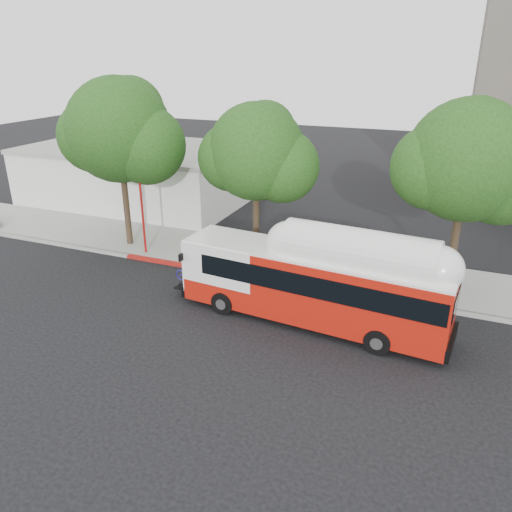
{
  "coord_description": "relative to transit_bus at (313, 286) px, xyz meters",
  "views": [
    {
      "loc": [
        8.59,
        -17.67,
        10.89
      ],
      "look_at": [
        0.21,
        3.0,
        1.69
      ],
      "focal_mm": 35.0,
      "sensor_mm": 36.0,
      "label": 1
    }
  ],
  "objects": [
    {
      "name": "street_tree_mid",
      "position": [
        -4.3,
        5.27,
        4.21
      ],
      "size": [
        5.75,
        5.0,
        8.62
      ],
      "color": "#2D2116",
      "rests_on": "ground"
    },
    {
      "name": "street_tree_right",
      "position": [
        5.73,
        5.07,
        4.56
      ],
      "size": [
        6.21,
        5.4,
        9.18
      ],
      "color": "#2D2116",
      "rests_on": "ground"
    },
    {
      "name": "curb_strip",
      "position": [
        -3.71,
        3.11,
        -1.62
      ],
      "size": [
        60.0,
        0.3,
        0.15
      ],
      "primitive_type": "cube",
      "color": "gray",
      "rests_on": "ground"
    },
    {
      "name": "low_commercial_bldg",
      "position": [
        -17.71,
        13.21,
        0.45
      ],
      "size": [
        16.2,
        10.2,
        4.25
      ],
      "color": "silver",
      "rests_on": "ground"
    },
    {
      "name": "street_tree_left",
      "position": [
        -12.24,
        4.77,
        4.91
      ],
      "size": [
        6.67,
        5.8,
        9.74
      ],
      "color": "#2D2116",
      "rests_on": "ground"
    },
    {
      "name": "ground",
      "position": [
        -3.71,
        -0.79,
        -1.7
      ],
      "size": [
        120.0,
        120.0,
        0.0
      ],
      "primitive_type": "plane",
      "color": "black",
      "rests_on": "ground"
    },
    {
      "name": "transit_bus",
      "position": [
        0.0,
        0.0,
        0.0
      ],
      "size": [
        12.45,
        3.54,
        3.64
      ],
      "rotation": [
        0.0,
        0.0,
        -0.09
      ],
      "color": "#B2170C",
      "rests_on": "ground"
    },
    {
      "name": "red_curb_segment",
      "position": [
        -6.71,
        3.11,
        -1.62
      ],
      "size": [
        10.0,
        0.32,
        0.16
      ],
      "primitive_type": "cube",
      "color": "#9E1611",
      "rests_on": "ground"
    },
    {
      "name": "sidewalk",
      "position": [
        -3.71,
        5.71,
        -1.62
      ],
      "size": [
        60.0,
        5.0,
        0.15
      ],
      "primitive_type": "cube",
      "color": "gray",
      "rests_on": "ground"
    },
    {
      "name": "signal_pole",
      "position": [
        -11.03,
        3.86,
        0.71
      ],
      "size": [
        0.13,
        0.44,
        4.69
      ],
      "color": "red",
      "rests_on": "ground"
    }
  ]
}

